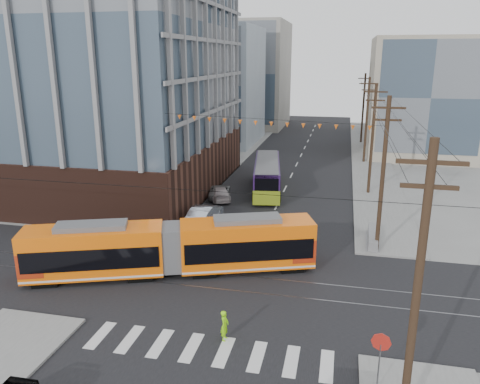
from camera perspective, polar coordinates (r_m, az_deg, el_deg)
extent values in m
plane|color=slate|center=(25.96, -2.04, -14.99)|extent=(160.00, 160.00, 0.00)
cube|color=#381E16|center=(52.41, -20.17, 16.16)|extent=(30.00, 25.00, 28.60)
cube|color=#8C99A5|center=(77.04, -4.71, 12.80)|extent=(18.00, 16.00, 18.00)
cube|color=gray|center=(70.45, 21.32, 10.65)|extent=(14.00, 14.00, 16.00)
cube|color=gray|center=(95.60, 0.68, 14.09)|extent=(16.00, 18.00, 20.00)
cube|color=#8C99A5|center=(90.55, 20.74, 11.06)|extent=(16.00, 16.00, 14.00)
cylinder|color=black|center=(17.61, 20.71, -11.71)|extent=(0.30, 0.30, 11.00)
cylinder|color=black|center=(77.94, 14.78, 9.79)|extent=(0.30, 0.30, 11.00)
imported|color=#ACB6C6|center=(39.05, -4.35, -2.75)|extent=(2.07, 5.01, 1.61)
imported|color=#BEB4B6|center=(45.59, -2.45, -0.17)|extent=(3.19, 4.65, 1.25)
imported|color=slate|center=(46.34, -2.51, 0.10)|extent=(3.03, 4.84, 1.25)
imported|color=#8FF00E|center=(23.77, -1.89, -15.96)|extent=(0.40, 0.59, 1.58)
cube|color=gray|center=(36.49, 15.87, -5.35)|extent=(1.14, 4.39, 0.87)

